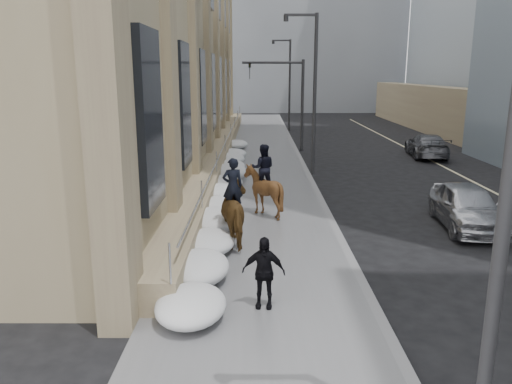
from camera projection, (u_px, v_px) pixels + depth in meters
ground at (257, 284)px, 12.51m from camera, size 140.00×140.00×0.00m
sidewalk at (257, 190)px, 22.22m from camera, size 5.00×80.00×0.12m
curb at (316, 190)px, 22.21m from camera, size 0.24×80.00×0.12m
lane_line at (493, 192)px, 22.21m from camera, size 0.15×70.00×0.01m
limestone_building at (170, 8)px, 29.85m from camera, size 6.10×44.00×18.00m
bg_building_mid at (287, 5)px, 67.56m from camera, size 30.00×12.00×28.00m
bg_building_far at (220, 41)px, 80.18m from camera, size 24.00×12.00×20.00m
streetlight_near at (501, 128)px, 5.60m from camera, size 1.71×0.24×8.00m
streetlight_mid at (312, 85)px, 25.04m from camera, size 1.71×0.24×8.00m
streetlight_far at (288, 79)px, 44.49m from camera, size 1.71×0.24×8.00m
traffic_signal at (289, 91)px, 32.96m from camera, size 4.10×0.22×6.00m
snow_bank at (222, 191)px, 20.29m from camera, size 1.70×18.10×0.76m
mounted_horse_left at (238, 211)px, 15.00m from camera, size 1.55×2.37×2.59m
mounted_horse_right at (263, 187)px, 17.99m from camera, size 1.47×1.65×2.57m
pedestrian at (263, 272)px, 10.89m from camera, size 0.98×0.48×1.62m
car_silver at (467, 206)px, 16.93m from camera, size 2.20×4.59×1.51m
car_grey at (427, 145)px, 31.17m from camera, size 2.60×5.20×1.45m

